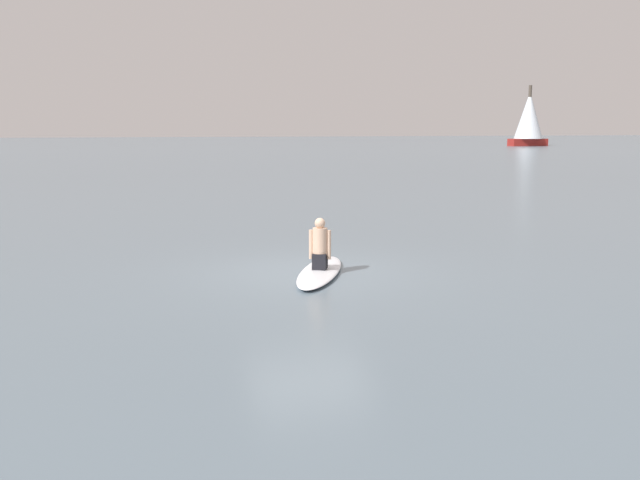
% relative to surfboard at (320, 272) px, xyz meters
% --- Properties ---
extents(ground_plane, '(400.00, 400.00, 0.00)m').
position_rel_surfboard_xyz_m(ground_plane, '(-0.17, 0.23, -0.06)').
color(ground_plane, slate).
extents(surfboard, '(2.08, 3.25, 0.12)m').
position_rel_surfboard_xyz_m(surfboard, '(0.00, 0.00, 0.00)').
color(surfboard, white).
rests_on(surfboard, ground).
extents(person_paddler, '(0.44, 0.43, 1.03)m').
position_rel_surfboard_xyz_m(person_paddler, '(-0.00, 0.00, 0.53)').
color(person_paddler, black).
rests_on(person_paddler, surfboard).
extents(sailboat_near_left, '(6.35, 4.52, 9.44)m').
position_rel_surfboard_xyz_m(sailboat_near_left, '(58.97, 82.14, 4.37)').
color(sailboat_near_left, maroon).
rests_on(sailboat_near_left, ground).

